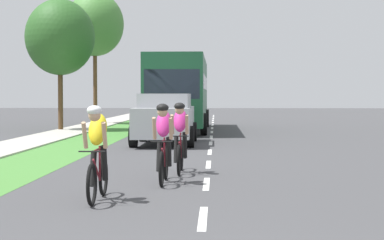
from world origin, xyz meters
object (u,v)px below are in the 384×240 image
at_px(street_tree_near, 60,37).
at_px(cyclist_distant, 180,137).
at_px(bus_dark_green, 180,90).
at_px(street_tree_far, 95,25).
at_px(cyclist_trailing, 164,142).
at_px(suv_silver, 165,117).
at_px(cyclist_lead, 97,152).

bearing_deg(street_tree_near, cyclist_distant, -68.07).
distance_m(cyclist_distant, bus_dark_green, 17.27).
bearing_deg(bus_dark_green, street_tree_far, 128.12).
distance_m(cyclist_trailing, bus_dark_green, 18.91).
bearing_deg(suv_silver, cyclist_distant, -83.22).
height_order(cyclist_trailing, street_tree_near, street_tree_near).
height_order(cyclist_distant, suv_silver, suv_silver).
bearing_deg(cyclist_trailing, street_tree_near, 109.49).
relative_size(suv_silver, bus_dark_green, 0.41).
bearing_deg(street_tree_far, cyclist_lead, -79.23).
xyz_separation_m(cyclist_lead, suv_silver, (0.15, 12.19, 0.14)).
relative_size(cyclist_trailing, cyclist_distant, 1.00).
bearing_deg(cyclist_trailing, cyclist_distant, 81.91).
height_order(cyclist_trailing, street_tree_far, street_tree_far).
distance_m(street_tree_near, street_tree_far, 7.43).
relative_size(cyclist_trailing, street_tree_far, 0.22).
distance_m(cyclist_trailing, street_tree_near, 20.08).
distance_m(bus_dark_green, street_tree_far, 9.78).
bearing_deg(cyclist_lead, bus_dark_green, 89.50).
height_order(cyclist_lead, street_tree_far, street_tree_far).
xyz_separation_m(bus_dark_green, street_tree_far, (-5.51, 7.02, 3.99)).
relative_size(cyclist_distant, street_tree_near, 0.27).
relative_size(cyclist_lead, cyclist_trailing, 1.00).
relative_size(cyclist_lead, suv_silver, 0.37).
bearing_deg(street_tree_far, suv_silver, -70.89).
distance_m(cyclist_lead, suv_silver, 12.19).
xyz_separation_m(cyclist_lead, cyclist_trailing, (0.92, 2.13, 0.00)).
bearing_deg(cyclist_distant, street_tree_near, 111.93).
bearing_deg(suv_silver, bus_dark_green, 89.82).
distance_m(suv_silver, street_tree_far, 17.49).
height_order(cyclist_distant, bus_dark_green, bus_dark_green).
xyz_separation_m(cyclist_lead, street_tree_far, (-5.33, 28.01, 5.16)).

